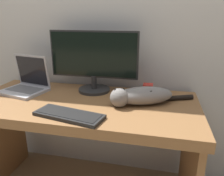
{
  "coord_description": "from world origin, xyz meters",
  "views": [
    {
      "loc": [
        0.48,
        -0.91,
        1.28
      ],
      "look_at": [
        0.21,
        0.31,
        0.87
      ],
      "focal_mm": 35.0,
      "sensor_mm": 36.0,
      "label": 1
    }
  ],
  "objects_px": {
    "monitor": "(94,61)",
    "external_keyboard": "(69,115)",
    "laptop": "(26,84)",
    "cat": "(141,95)"
  },
  "relations": [
    {
      "from": "monitor",
      "to": "cat",
      "type": "xyz_separation_m",
      "value": [
        0.36,
        -0.18,
        -0.17
      ]
    },
    {
      "from": "monitor",
      "to": "external_keyboard",
      "type": "relative_size",
      "value": 1.55
    },
    {
      "from": "external_keyboard",
      "to": "cat",
      "type": "bearing_deg",
      "value": 47.49
    },
    {
      "from": "laptop",
      "to": "cat",
      "type": "xyz_separation_m",
      "value": [
        0.84,
        -0.07,
        0.01
      ]
    },
    {
      "from": "external_keyboard",
      "to": "cat",
      "type": "relative_size",
      "value": 0.8
    },
    {
      "from": "monitor",
      "to": "laptop",
      "type": "distance_m",
      "value": 0.53
    },
    {
      "from": "monitor",
      "to": "laptop",
      "type": "bearing_deg",
      "value": -166.82
    },
    {
      "from": "laptop",
      "to": "monitor",
      "type": "bearing_deg",
      "value": 25.84
    },
    {
      "from": "laptop",
      "to": "external_keyboard",
      "type": "xyz_separation_m",
      "value": [
        0.48,
        -0.34,
        -0.04
      ]
    },
    {
      "from": "monitor",
      "to": "external_keyboard",
      "type": "xyz_separation_m",
      "value": [
        -0.01,
        -0.45,
        -0.22
      ]
    }
  ]
}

